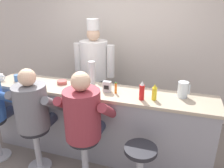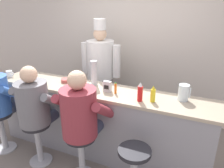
# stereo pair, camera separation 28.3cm
# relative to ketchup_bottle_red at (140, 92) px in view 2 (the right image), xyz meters

# --- Properties ---
(ground_plane) EXTENTS (20.00, 20.00, 0.00)m
(ground_plane) POSITION_rel_ketchup_bottle_red_xyz_m (-0.64, -0.16, -1.13)
(ground_plane) COLOR slate
(wall_back) EXTENTS (10.00, 0.06, 2.70)m
(wall_back) POSITION_rel_ketchup_bottle_red_xyz_m (-0.64, 1.58, 0.22)
(wall_back) COLOR beige
(wall_back) RESTS_ON ground_plane
(diner_counter) EXTENTS (3.15, 0.56, 1.01)m
(diner_counter) POSITION_rel_ketchup_bottle_red_xyz_m (-0.64, 0.13, -0.62)
(diner_counter) COLOR gray
(diner_counter) RESTS_ON ground_plane
(ketchup_bottle_red) EXTENTS (0.06, 0.06, 0.24)m
(ketchup_bottle_red) POSITION_rel_ketchup_bottle_red_xyz_m (0.00, 0.00, 0.00)
(ketchup_bottle_red) COLOR red
(ketchup_bottle_red) RESTS_ON diner_counter
(mustard_bottle_yellow) EXTENTS (0.06, 0.06, 0.20)m
(mustard_bottle_yellow) POSITION_rel_ketchup_bottle_red_xyz_m (0.15, 0.04, -0.02)
(mustard_bottle_yellow) COLOR yellow
(mustard_bottle_yellow) RESTS_ON diner_counter
(hot_sauce_bottle_orange) EXTENTS (0.03, 0.03, 0.15)m
(hot_sauce_bottle_orange) POSITION_rel_ketchup_bottle_red_xyz_m (-0.36, 0.09, -0.04)
(hot_sauce_bottle_orange) COLOR orange
(hot_sauce_bottle_orange) RESTS_ON diner_counter
(water_pitcher_clear) EXTENTS (0.15, 0.13, 0.20)m
(water_pitcher_clear) POSITION_rel_ketchup_bottle_red_xyz_m (0.47, 0.23, -0.01)
(water_pitcher_clear) COLOR silver
(water_pitcher_clear) RESTS_ON diner_counter
(breakfast_plate) EXTENTS (0.25, 0.25, 0.05)m
(breakfast_plate) POSITION_rel_ketchup_bottle_red_xyz_m (-0.82, 0.06, -0.10)
(breakfast_plate) COLOR white
(breakfast_plate) RESTS_ON diner_counter
(cereal_bowl) EXTENTS (0.14, 0.14, 0.05)m
(cereal_bowl) POSITION_rel_ketchup_bottle_red_xyz_m (-1.20, 0.18, -0.09)
(cereal_bowl) COLOR #B24C47
(cereal_bowl) RESTS_ON diner_counter
(coffee_mug_white) EXTENTS (0.15, 0.10, 0.10)m
(coffee_mug_white) POSITION_rel_ketchup_bottle_red_xyz_m (-2.15, 0.03, -0.06)
(coffee_mug_white) COLOR white
(coffee_mug_white) RESTS_ON diner_counter
(coffee_mug_blue) EXTENTS (0.15, 0.10, 0.10)m
(coffee_mug_blue) POSITION_rel_ketchup_bottle_red_xyz_m (-1.89, 0.09, -0.06)
(coffee_mug_blue) COLOR #4C7AB2
(coffee_mug_blue) RESTS_ON diner_counter
(cup_stack_steel) EXTENTS (0.10, 0.10, 0.35)m
(cup_stack_steel) POSITION_rel_ketchup_bottle_red_xyz_m (-0.76, 0.26, 0.06)
(cup_stack_steel) COLOR #B7BABF
(cup_stack_steel) RESTS_ON diner_counter
(napkin_dispenser_chrome) EXTENTS (0.11, 0.07, 0.15)m
(napkin_dispenser_chrome) POSITION_rel_ketchup_bottle_red_xyz_m (-0.48, 0.10, -0.04)
(napkin_dispenser_chrome) COLOR silver
(napkin_dispenser_chrome) RESTS_ON diner_counter
(diner_seated_grey) EXTENTS (0.62, 0.61, 1.41)m
(diner_seated_grey) POSITION_rel_ketchup_bottle_red_xyz_m (-1.29, -0.39, -0.26)
(diner_seated_grey) COLOR #B2B5BA
(diner_seated_grey) RESTS_ON ground_plane
(diner_seated_maroon) EXTENTS (0.64, 0.63, 1.45)m
(diner_seated_maroon) POSITION_rel_ketchup_bottle_red_xyz_m (-0.60, -0.39, -0.25)
(diner_seated_maroon) COLOR #B2B5BA
(diner_seated_maroon) RESTS_ON ground_plane
(empty_stool_round) EXTENTS (0.37, 0.37, 0.63)m
(empty_stool_round) POSITION_rel_ketchup_bottle_red_xyz_m (0.09, -0.42, -0.70)
(empty_stool_round) COLOR #B2B5BA
(empty_stool_round) RESTS_ON ground_plane
(cook_in_whites_near) EXTENTS (0.73, 0.47, 1.87)m
(cook_in_whites_near) POSITION_rel_ketchup_bottle_red_xyz_m (-1.01, 0.97, -0.10)
(cook_in_whites_near) COLOR #232328
(cook_in_whites_near) RESTS_ON ground_plane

